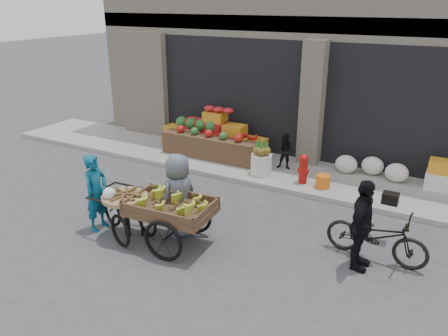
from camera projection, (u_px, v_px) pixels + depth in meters
The scene contains 15 objects.
ground at pixel (215, 254), 7.67m from camera, with size 80.00×80.00×0.00m, color #424244.
sidewalk at pixel (296, 175), 10.99m from camera, with size 18.00×2.20×0.12m, color gray.
building at pixel (349, 29), 13.00m from camera, with size 14.00×6.45×7.00m.
fruit_display at pixel (216, 135), 12.12m from camera, with size 3.10×1.12×1.24m.
pineapple_bin at pixel (261, 164), 10.81m from camera, with size 0.52×0.52×0.50m, color silver.
fire_hydrant at pixel (303, 168), 10.23m from camera, with size 0.22×0.22×0.71m.
orange_bucket at pixel (323, 181), 10.04m from camera, with size 0.32×0.32×0.30m, color orange.
right_bay_goods at pixel (412, 173), 10.18m from camera, with size 3.35×0.60×0.70m.
seated_person at pixel (286, 152), 11.04m from camera, with size 0.45×0.35×0.93m, color black.
banana_cart at pixel (168, 205), 7.76m from camera, with size 2.61×1.19×1.07m.
vendor_woman at pixel (96, 193), 8.29m from camera, with size 0.55×0.36×1.52m, color #0F5376.
tricycle_cart at pixel (125, 209), 8.09m from camera, with size 1.45×1.07×0.95m.
vendor_grey at pixel (179, 196), 8.04m from camera, with size 0.79×0.51×1.62m, color slate.
bicycle at pixel (377, 236), 7.39m from camera, with size 0.60×1.72×0.90m, color black.
cyclist at pixel (362, 225), 7.03m from camera, with size 0.92×0.38×1.57m, color black.
Camera 1 is at (3.34, -5.70, 4.19)m, focal length 35.00 mm.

